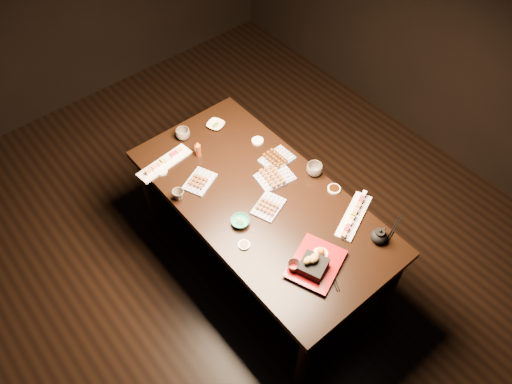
% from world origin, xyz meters
% --- Properties ---
extents(ground, '(5.00, 5.00, 0.00)m').
position_xyz_m(ground, '(0.00, 0.00, 0.00)').
color(ground, black).
rests_on(ground, ground).
extents(dining_table, '(1.24, 1.94, 0.75)m').
position_xyz_m(dining_table, '(0.01, -0.03, 0.38)').
color(dining_table, black).
rests_on(dining_table, ground).
extents(sushi_platter_near, '(0.39, 0.24, 0.05)m').
position_xyz_m(sushi_platter_near, '(0.35, -0.51, 0.77)').
color(sushi_platter_near, white).
rests_on(sushi_platter_near, dining_table).
extents(sushi_platter_far, '(0.41, 0.15, 0.05)m').
position_xyz_m(sushi_platter_far, '(-0.30, 0.60, 0.77)').
color(sushi_platter_far, white).
rests_on(sushi_platter_far, dining_table).
extents(yakitori_plate_center, '(0.24, 0.21, 0.05)m').
position_xyz_m(yakitori_plate_center, '(-0.00, -0.12, 0.78)').
color(yakitori_plate_center, '#828EB6').
rests_on(yakitori_plate_center, dining_table).
extents(yakitori_plate_right, '(0.26, 0.20, 0.06)m').
position_xyz_m(yakitori_plate_right, '(0.19, 0.04, 0.78)').
color(yakitori_plate_right, '#828EB6').
rests_on(yakitori_plate_right, dining_table).
extents(yakitori_plate_left, '(0.25, 0.22, 0.05)m').
position_xyz_m(yakitori_plate_left, '(-0.21, 0.32, 0.78)').
color(yakitori_plate_left, '#828EB6').
rests_on(yakitori_plate_left, dining_table).
extents(tsukune_plate, '(0.22, 0.16, 0.05)m').
position_xyz_m(tsukune_plate, '(0.30, 0.15, 0.78)').
color(tsukune_plate, '#828EB6').
rests_on(tsukune_plate, dining_table).
extents(edamame_bowl_green, '(0.15, 0.15, 0.04)m').
position_xyz_m(edamame_bowl_green, '(-0.21, -0.10, 0.77)').
color(edamame_bowl_green, teal).
rests_on(edamame_bowl_green, dining_table).
extents(edamame_bowl_cream, '(0.15, 0.15, 0.03)m').
position_xyz_m(edamame_bowl_cream, '(0.18, 0.68, 0.76)').
color(edamame_bowl_cream, beige).
rests_on(edamame_bowl_cream, dining_table).
extents(tempura_tray, '(0.40, 0.36, 0.12)m').
position_xyz_m(tempura_tray, '(-0.07, -0.60, 0.81)').
color(tempura_tray, black).
rests_on(tempura_tray, dining_table).
extents(teacup_near_left, '(0.08, 0.08, 0.07)m').
position_xyz_m(teacup_near_left, '(-0.18, -0.54, 0.79)').
color(teacup_near_left, '#51473E').
rests_on(teacup_near_left, dining_table).
extents(teacup_mid_right, '(0.12, 0.12, 0.08)m').
position_xyz_m(teacup_mid_right, '(0.41, -0.10, 0.79)').
color(teacup_mid_right, '#51473E').
rests_on(teacup_mid_right, dining_table).
extents(teacup_far_left, '(0.08, 0.08, 0.07)m').
position_xyz_m(teacup_far_left, '(-0.39, 0.30, 0.78)').
color(teacup_far_left, '#51473E').
rests_on(teacup_far_left, dining_table).
extents(teacup_far_right, '(0.14, 0.14, 0.08)m').
position_xyz_m(teacup_far_right, '(-0.06, 0.73, 0.79)').
color(teacup_far_right, '#51473E').
rests_on(teacup_far_right, dining_table).
extents(teapot, '(0.13, 0.13, 0.10)m').
position_xyz_m(teapot, '(0.34, -0.71, 0.80)').
color(teapot, black).
rests_on(teapot, dining_table).
extents(condiment_bottle, '(0.05, 0.05, 0.13)m').
position_xyz_m(condiment_bottle, '(-0.08, 0.52, 0.81)').
color(condiment_bottle, maroon).
rests_on(condiment_bottle, dining_table).
extents(sauce_dish_west, '(0.08, 0.08, 0.01)m').
position_xyz_m(sauce_dish_west, '(-0.30, -0.24, 0.76)').
color(sauce_dish_west, white).
rests_on(sauce_dish_west, dining_table).
extents(sauce_dish_east, '(0.09, 0.09, 0.01)m').
position_xyz_m(sauce_dish_east, '(0.31, 0.37, 0.76)').
color(sauce_dish_east, white).
rests_on(sauce_dish_east, dining_table).
extents(sauce_dish_se, '(0.09, 0.09, 0.01)m').
position_xyz_m(sauce_dish_se, '(0.41, -0.28, 0.76)').
color(sauce_dish_se, white).
rests_on(sauce_dish_se, dining_table).
extents(sauce_dish_nw, '(0.11, 0.11, 0.02)m').
position_xyz_m(sauce_dish_nw, '(-0.35, 0.56, 0.76)').
color(sauce_dish_nw, white).
rests_on(sauce_dish_nw, dining_table).
extents(chopsticks_near, '(0.12, 0.21, 0.01)m').
position_xyz_m(chopsticks_near, '(-0.03, -0.70, 0.75)').
color(chopsticks_near, black).
rests_on(chopsticks_near, dining_table).
extents(chopsticks_se, '(0.23, 0.09, 0.01)m').
position_xyz_m(chopsticks_se, '(0.47, -0.72, 0.75)').
color(chopsticks_se, black).
rests_on(chopsticks_se, dining_table).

